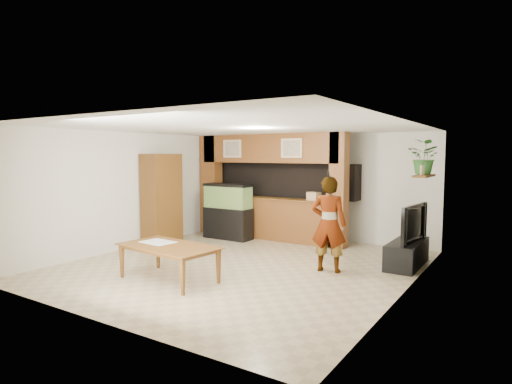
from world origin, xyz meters
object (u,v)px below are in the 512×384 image
Objects in this scene: aquarium at (228,212)px; dining_table at (167,263)px; person at (329,224)px; pantry_cabinet at (162,199)px; television at (408,223)px.

dining_table is (1.30, -3.46, -0.38)m from aquarium.
person is at bearing -23.38° from aquarium.
aquarium is at bearing 55.45° from pantry_cabinet.
television is 0.72× the size of dining_table.
dining_table is at bearing -68.95° from aquarium.
television is at bearing 50.65° from dining_table.
pantry_cabinet is 1.68m from aquarium.
pantry_cabinet is at bearing -12.84° from person.
pantry_cabinet is 1.23× the size of person.
dining_table is at bearing 141.48° from television.
pantry_cabinet is at bearing 107.22° from television.
pantry_cabinet is 5.46m from television.
dining_table is at bearing -43.33° from pantry_cabinet.
television is 0.71× the size of person.
dining_table is at bearing 33.36° from person.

